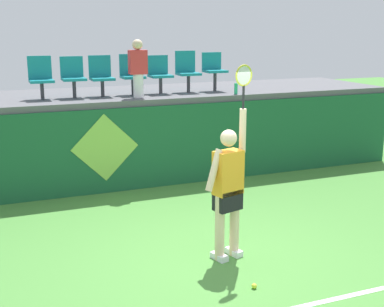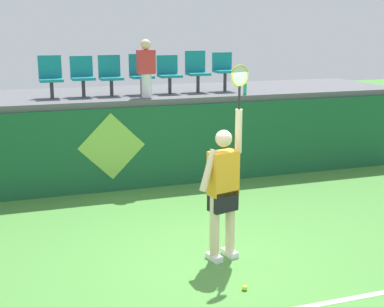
% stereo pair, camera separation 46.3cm
% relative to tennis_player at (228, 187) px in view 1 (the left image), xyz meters
% --- Properties ---
extents(ground_plane, '(40.00, 40.00, 0.00)m').
position_rel_tennis_player_xyz_m(ground_plane, '(-0.09, -0.09, -1.00)').
color(ground_plane, '#478438').
extents(court_back_wall, '(11.48, 0.20, 1.59)m').
position_rel_tennis_player_xyz_m(court_back_wall, '(-0.09, 3.50, -0.20)').
color(court_back_wall, '#195633').
rests_on(court_back_wall, ground_plane).
extents(spectator_platform, '(11.48, 2.56, 0.12)m').
position_rel_tennis_player_xyz_m(spectator_platform, '(-0.09, 4.73, 0.65)').
color(spectator_platform, '#56565B').
rests_on(spectator_platform, court_back_wall).
extents(tennis_player, '(0.74, 0.35, 2.59)m').
position_rel_tennis_player_xyz_m(tennis_player, '(0.00, 0.00, 0.00)').
color(tennis_player, white).
rests_on(tennis_player, ground_plane).
extents(tennis_ball, '(0.07, 0.07, 0.07)m').
position_rel_tennis_player_xyz_m(tennis_ball, '(-0.08, -0.92, -0.97)').
color(tennis_ball, '#D1E533').
rests_on(tennis_ball, ground_plane).
extents(water_bottle, '(0.07, 0.07, 0.22)m').
position_rel_tennis_player_xyz_m(water_bottle, '(1.89, 3.61, 0.82)').
color(water_bottle, '#26B272').
rests_on(water_bottle, spectator_platform).
extents(stadium_chair_0, '(0.44, 0.42, 0.81)m').
position_rel_tennis_player_xyz_m(stadium_chair_0, '(-1.87, 4.33, 1.14)').
color(stadium_chair_0, '#38383D').
rests_on(stadium_chair_0, spectator_platform).
extents(stadium_chair_1, '(0.44, 0.42, 0.79)m').
position_rel_tennis_player_xyz_m(stadium_chair_1, '(-1.27, 4.33, 1.14)').
color(stadium_chair_1, '#38383D').
rests_on(stadium_chair_1, spectator_platform).
extents(stadium_chair_2, '(0.44, 0.42, 0.79)m').
position_rel_tennis_player_xyz_m(stadium_chair_2, '(-0.72, 4.33, 1.14)').
color(stadium_chair_2, '#38383D').
rests_on(stadium_chair_2, spectator_platform).
extents(stadium_chair_3, '(0.44, 0.42, 0.81)m').
position_rel_tennis_player_xyz_m(stadium_chair_3, '(-0.09, 4.33, 1.15)').
color(stadium_chair_3, '#38383D').
rests_on(stadium_chair_3, spectator_platform).
extents(stadium_chair_4, '(0.44, 0.42, 0.77)m').
position_rel_tennis_player_xyz_m(stadium_chair_4, '(0.49, 4.32, 1.14)').
color(stadium_chair_4, '#38383D').
rests_on(stadium_chair_4, spectator_platform).
extents(stadium_chair_5, '(0.44, 0.42, 0.85)m').
position_rel_tennis_player_xyz_m(stadium_chair_5, '(1.10, 4.33, 1.18)').
color(stadium_chair_5, '#38383D').
rests_on(stadium_chair_5, spectator_platform).
extents(stadium_chair_6, '(0.44, 0.42, 0.81)m').
position_rel_tennis_player_xyz_m(stadium_chair_6, '(1.71, 4.32, 1.19)').
color(stadium_chair_6, '#38383D').
rests_on(stadium_chair_6, spectator_platform).
extents(spectator_0, '(0.34, 0.20, 1.11)m').
position_rel_tennis_player_xyz_m(spectator_0, '(-0.09, 3.86, 1.30)').
color(spectator_0, white).
rests_on(spectator_0, spectator_platform).
extents(wall_signage_mount, '(1.27, 0.01, 1.51)m').
position_rel_tennis_player_xyz_m(wall_signage_mount, '(-0.90, 3.39, -1.00)').
color(wall_signage_mount, '#195633').
rests_on(wall_signage_mount, ground_plane).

